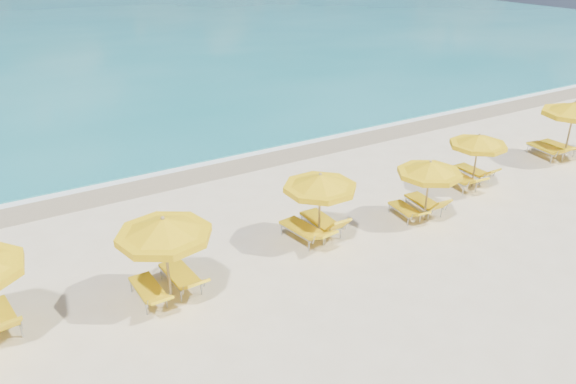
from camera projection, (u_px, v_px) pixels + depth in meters
ground_plane at (314, 246)px, 16.89m from camera, size 120.00×120.00×0.00m
ocean at (37, 32)px, 54.09m from camera, size 120.00×80.00×0.30m
wet_sand_band at (212, 167)px, 22.62m from camera, size 120.00×2.60×0.01m
foam_line at (204, 161)px, 23.24m from camera, size 120.00×1.20×0.03m
whitecap_near at (16, 128)px, 27.22m from camera, size 14.00×0.36×0.05m
whitecap_far at (218, 68)px, 39.28m from camera, size 18.00×0.30×0.05m
umbrella_3 at (164, 229)px, 13.55m from camera, size 2.76×2.76×2.41m
umbrella_4 at (320, 183)px, 16.41m from camera, size 2.90×2.90×2.24m
umbrella_5 at (430, 169)px, 17.70m from camera, size 2.39×2.39×2.10m
umbrella_6 at (478, 141)px, 20.12m from camera, size 2.55×2.55×2.08m
umbrella_7 at (574, 109)px, 22.49m from camera, size 2.71×2.71×2.52m
lounger_2_right at (1, 321)px, 13.22m from camera, size 0.86×1.92×0.89m
lounger_3_left at (149, 294)px, 14.28m from camera, size 0.64×1.83×0.69m
lounger_3_right at (181, 280)px, 14.80m from camera, size 0.74×1.97×0.81m
lounger_4_left at (303, 234)px, 17.08m from camera, size 0.92×2.08×0.78m
lounger_4_right at (322, 226)px, 17.54m from camera, size 0.70×1.95×0.95m
lounger_5_left at (405, 213)px, 18.46m from camera, size 0.70×1.68×0.65m
lounger_5_right at (424, 206)px, 18.86m from camera, size 0.75×1.80×0.86m
lounger_6_left at (458, 181)px, 20.70m from camera, size 0.87×2.06×0.83m
lounger_6_right at (473, 174)px, 21.35m from camera, size 0.62×1.79×0.80m
lounger_7_left at (546, 152)px, 23.46m from camera, size 0.99×2.10×0.86m
lounger_7_right at (558, 149)px, 23.89m from camera, size 0.67×1.92×0.71m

